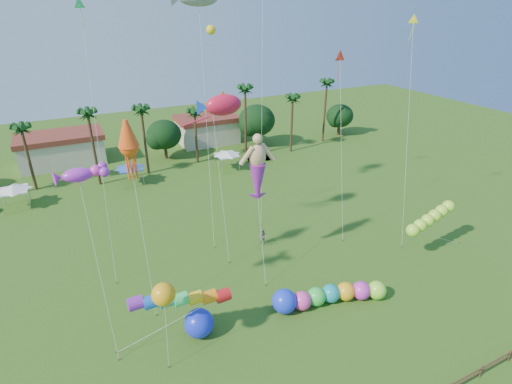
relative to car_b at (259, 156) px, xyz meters
name	(u,v)px	position (x,y,z in m)	size (l,w,h in m)	color
ground	(318,360)	(-14.22, -37.50, -0.67)	(160.00, 160.00, 0.00)	#285116
tree_line	(181,133)	(-10.66, 6.49, 3.60)	(69.46, 8.91, 11.00)	#3A2819
buildings_row	(133,141)	(-17.31, 12.50, 1.33)	(35.00, 7.00, 4.00)	beige
tent_row	(130,167)	(-20.22, -1.17, 2.08)	(31.00, 4.00, 0.60)	white
car_b	(259,156)	(0.00, 0.00, 0.00)	(1.42, 4.08, 1.34)	#4C4C54
spectator_b	(263,237)	(-10.85, -22.30, 0.21)	(0.85, 0.67, 1.76)	#A4A389
caterpillar_inflatable	(325,296)	(-10.38, -32.81, 0.19)	(9.96, 4.10, 2.05)	#E93DA5
blue_ball	(199,323)	(-20.96, -31.41, 0.45)	(2.25, 2.25, 2.25)	#1B2DF4
rainbow_tube	(200,303)	(-20.98, -32.15, 3.00)	(9.61, 2.73, 4.16)	red
green_worm	(413,230)	(0.64, -31.17, 2.71)	(10.53, 1.60, 4.12)	#ACF636
orange_ball_kite	(164,294)	(-23.58, -32.91, 5.27)	(2.00, 2.00, 6.72)	#ECA213
merman_kite	(258,172)	(-13.03, -25.40, 9.07)	(2.83, 4.31, 12.66)	tan
fish_kite	(224,105)	(-13.62, -19.51, 13.74)	(5.56, 6.10, 15.52)	red
squid_kite	(129,148)	(-23.21, -24.22, 12.50)	(1.69, 4.61, 15.41)	#F35013
lobster_kite	(78,175)	(-27.07, -27.49, 12.25)	(3.75, 5.11, 13.58)	#AC29CD
delta_kite_red	(340,59)	(-2.27, -21.58, 17.39)	(1.38, 4.23, 18.96)	red
delta_kite_yellow	(413,27)	(3.45, -24.62, 20.26)	(2.22, 5.22, 22.07)	yellow
delta_kite_green	(81,13)	(-24.50, -18.25, 21.57)	(1.82, 4.49, 23.43)	#33DA71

